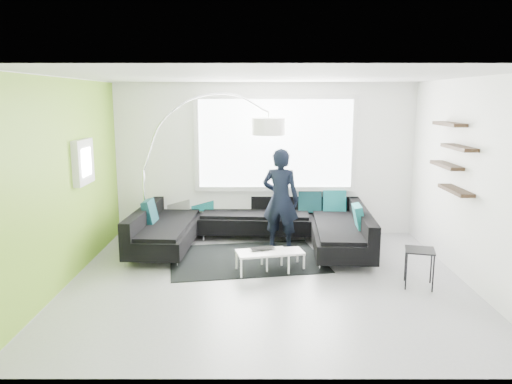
{
  "coord_description": "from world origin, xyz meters",
  "views": [
    {
      "loc": [
        -0.15,
        -6.65,
        2.53
      ],
      "look_at": [
        -0.16,
        0.9,
        1.09
      ],
      "focal_mm": 35.0,
      "sensor_mm": 36.0,
      "label": 1
    }
  ],
  "objects_px": {
    "coffee_table": "(273,260)",
    "laptop": "(263,250)",
    "side_table": "(419,268)",
    "arc_lamp": "(143,171)",
    "person": "(281,199)",
    "sectional_sofa": "(253,228)"
  },
  "relations": [
    {
      "from": "sectional_sofa",
      "to": "arc_lamp",
      "type": "distance_m",
      "value": 2.1
    },
    {
      "from": "coffee_table",
      "to": "arc_lamp",
      "type": "xyz_separation_m",
      "value": [
        -2.16,
        1.28,
        1.15
      ]
    },
    {
      "from": "side_table",
      "to": "person",
      "type": "height_order",
      "value": "person"
    },
    {
      "from": "side_table",
      "to": "person",
      "type": "relative_size",
      "value": 0.3
    },
    {
      "from": "arc_lamp",
      "to": "coffee_table",
      "type": "bearing_deg",
      "value": -29.51
    },
    {
      "from": "arc_lamp",
      "to": "person",
      "type": "height_order",
      "value": "arc_lamp"
    },
    {
      "from": "sectional_sofa",
      "to": "laptop",
      "type": "bearing_deg",
      "value": -78.32
    },
    {
      "from": "person",
      "to": "laptop",
      "type": "relative_size",
      "value": 4.1
    },
    {
      "from": "coffee_table",
      "to": "person",
      "type": "relative_size",
      "value": 0.56
    },
    {
      "from": "coffee_table",
      "to": "person",
      "type": "xyz_separation_m",
      "value": [
        0.16,
        1.07,
        0.7
      ]
    },
    {
      "from": "coffee_table",
      "to": "person",
      "type": "height_order",
      "value": "person"
    },
    {
      "from": "arc_lamp",
      "to": "person",
      "type": "distance_m",
      "value": 2.38
    },
    {
      "from": "coffee_table",
      "to": "side_table",
      "type": "height_order",
      "value": "side_table"
    },
    {
      "from": "side_table",
      "to": "laptop",
      "type": "height_order",
      "value": "side_table"
    },
    {
      "from": "person",
      "to": "laptop",
      "type": "height_order",
      "value": "person"
    },
    {
      "from": "sectional_sofa",
      "to": "arc_lamp",
      "type": "relative_size",
      "value": 1.51
    },
    {
      "from": "laptop",
      "to": "person",
      "type": "bearing_deg",
      "value": 57.27
    },
    {
      "from": "coffee_table",
      "to": "laptop",
      "type": "xyz_separation_m",
      "value": [
        -0.14,
        -0.05,
        0.17
      ]
    },
    {
      "from": "arc_lamp",
      "to": "side_table",
      "type": "xyz_separation_m",
      "value": [
        4.12,
        -1.94,
        -1.05
      ]
    },
    {
      "from": "coffee_table",
      "to": "sectional_sofa",
      "type": "bearing_deg",
      "value": 93.43
    },
    {
      "from": "coffee_table",
      "to": "arc_lamp",
      "type": "bearing_deg",
      "value": 136.96
    },
    {
      "from": "side_table",
      "to": "laptop",
      "type": "relative_size",
      "value": 1.25
    }
  ]
}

